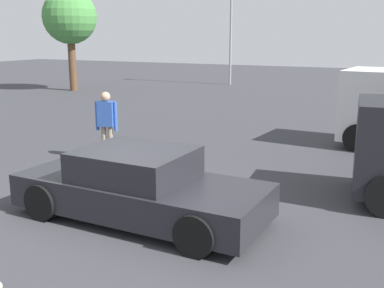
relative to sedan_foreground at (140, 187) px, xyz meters
The scene contains 5 objects.
ground_plane 0.60m from the sedan_foreground, 159.26° to the right, with size 80.00×80.00×0.00m, color #38383D.
sedan_foreground is the anchor object (origin of this frame).
pedestrian 4.07m from the sedan_foreground, 133.62° to the left, with size 0.56×0.33×1.73m.
light_post_far 22.72m from the sedan_foreground, 107.39° to the left, with size 0.44×0.44×7.12m.
tree_back_left 20.07m from the sedan_foreground, 132.93° to the left, with size 2.96×2.96×5.52m.
Camera 1 is at (4.30, -6.38, 3.11)m, focal length 43.81 mm.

